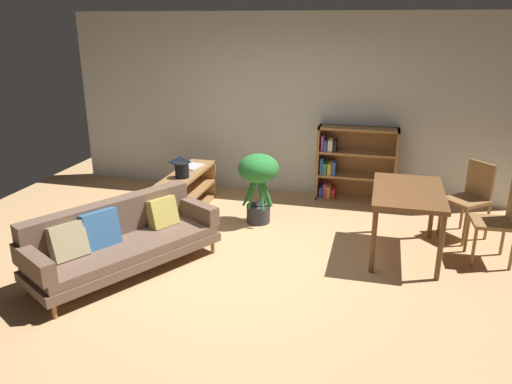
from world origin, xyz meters
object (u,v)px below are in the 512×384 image
at_px(media_console, 187,192).
at_px(fabric_couch, 120,238).
at_px(potted_floor_plant, 258,177).
at_px(dining_table, 408,197).
at_px(desk_speaker, 182,170).
at_px(bookshelf, 352,165).
at_px(open_laptop, 188,165).
at_px(dining_chair_far, 501,216).
at_px(dining_chair_near, 471,196).

bearing_deg(media_console, fabric_couch, -90.91).
height_order(media_console, potted_floor_plant, potted_floor_plant).
bearing_deg(dining_table, desk_speaker, 171.56).
distance_m(dining_table, bookshelf, 1.89).
distance_m(open_laptop, dining_chair_far, 4.12).
xyz_separation_m(desk_speaker, dining_chair_near, (3.67, 0.29, -0.13)).
bearing_deg(bookshelf, dining_chair_far, -44.19).
bearing_deg(potted_floor_plant, dining_chair_near, 4.50).
bearing_deg(open_laptop, potted_floor_plant, -21.01).
height_order(fabric_couch, media_console, fabric_couch).
xyz_separation_m(open_laptop, desk_speaker, (0.13, -0.53, 0.08)).
relative_size(media_console, dining_chair_far, 1.42).
height_order(open_laptop, dining_table, dining_table).
height_order(dining_chair_near, bookshelf, bookshelf).
bearing_deg(potted_floor_plant, bookshelf, 47.63).
relative_size(fabric_couch, dining_chair_far, 2.17).
height_order(dining_table, dining_chair_near, dining_chair_near).
bearing_deg(dining_chair_near, desk_speaker, -175.50).
bearing_deg(dining_table, bookshelf, 113.00).
distance_m(media_console, potted_floor_plant, 1.14).
bearing_deg(dining_chair_near, media_console, -178.93).
xyz_separation_m(potted_floor_plant, dining_chair_near, (2.64, 0.21, -0.09)).
distance_m(potted_floor_plant, dining_table, 1.93).
bearing_deg(dining_chair_far, desk_speaker, 174.46).
bearing_deg(fabric_couch, open_laptop, 91.74).
bearing_deg(open_laptop, dining_table, -17.59).
xyz_separation_m(fabric_couch, dining_chair_far, (3.95, 1.22, 0.17)).
bearing_deg(potted_floor_plant, dining_chair_far, -9.14).
bearing_deg(bookshelf, fabric_couch, -127.37).
xyz_separation_m(dining_chair_far, bookshelf, (-1.73, 1.69, -0.00)).
height_order(potted_floor_plant, dining_chair_far, dining_chair_far).
bearing_deg(dining_table, open_laptop, 162.41).
bearing_deg(media_console, potted_floor_plant, -7.33).
relative_size(media_console, bookshelf, 1.21).
relative_size(open_laptop, desk_speaker, 2.33).
relative_size(potted_floor_plant, dining_chair_near, 0.99).
bearing_deg(dining_chair_near, fabric_couch, -153.22).
relative_size(fabric_couch, media_console, 1.53).
height_order(fabric_couch, dining_chair_far, dining_chair_far).
distance_m(potted_floor_plant, dining_chair_near, 2.65).
xyz_separation_m(fabric_couch, dining_table, (2.96, 1.17, 0.32)).
relative_size(potted_floor_plant, bookshelf, 0.81).
height_order(open_laptop, desk_speaker, desk_speaker).
relative_size(open_laptop, potted_floor_plant, 0.50).
distance_m(fabric_couch, dining_chair_near, 4.19).
height_order(dining_chair_far, bookshelf, bookshelf).
distance_m(open_laptop, potted_floor_plant, 1.25).
bearing_deg(potted_floor_plant, dining_table, -15.37).
relative_size(fabric_couch, potted_floor_plant, 2.27).
bearing_deg(dining_chair_near, bookshelf, 146.14).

